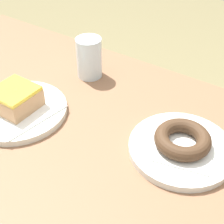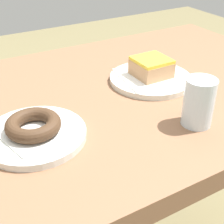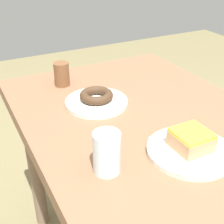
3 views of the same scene
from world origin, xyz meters
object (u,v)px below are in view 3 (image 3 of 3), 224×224
at_px(plate_chocolate_ring, 97,102).
at_px(water_glass, 107,153).
at_px(donut_glazed_square, 193,139).
at_px(plate_glazed_square, 191,150).
at_px(sugar_jar, 62,74).
at_px(donut_chocolate_ring, 96,95).

distance_m(plate_chocolate_ring, water_glass, 0.34).
bearing_deg(water_glass, plate_chocolate_ring, -20.79).
bearing_deg(plate_chocolate_ring, donut_glazed_square, -163.98).
distance_m(plate_glazed_square, water_glass, 0.23).
bearing_deg(donut_glazed_square, plate_chocolate_ring, 16.02).
bearing_deg(water_glass, sugar_jar, -7.96).
xyz_separation_m(donut_glazed_square, water_glass, (0.04, 0.22, 0.01)).
bearing_deg(sugar_jar, donut_chocolate_ring, -166.34).
bearing_deg(plate_chocolate_ring, sugar_jar, 13.66).
relative_size(donut_chocolate_ring, plate_glazed_square, 0.50).
relative_size(donut_glazed_square, sugar_jar, 1.01).
bearing_deg(plate_chocolate_ring, water_glass, 159.21).
bearing_deg(donut_chocolate_ring, water_glass, 159.21).
xyz_separation_m(donut_glazed_square, sugar_jar, (0.55, 0.15, 0.00)).
xyz_separation_m(plate_chocolate_ring, donut_glazed_square, (-0.36, -0.10, 0.03)).
height_order(plate_chocolate_ring, donut_chocolate_ring, donut_chocolate_ring).
distance_m(plate_chocolate_ring, donut_chocolate_ring, 0.02).
relative_size(donut_chocolate_ring, sugar_jar, 1.26).
bearing_deg(plate_glazed_square, donut_chocolate_ring, 16.02).
xyz_separation_m(donut_chocolate_ring, plate_glazed_square, (-0.36, -0.10, -0.03)).
relative_size(donut_chocolate_ring, water_glass, 1.06).
height_order(water_glass, sugar_jar, water_glass).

